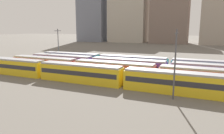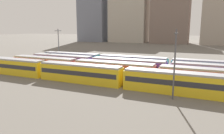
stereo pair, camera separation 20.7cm
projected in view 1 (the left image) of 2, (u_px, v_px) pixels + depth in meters
The scene contains 8 objects.
ground_plane at pixel (52, 70), 54.47m from camera, with size 600.00×600.00×0.00m, color #666059.
train_track_1 at pixel (157, 74), 40.75m from camera, with size 74.70×3.06×3.75m.
catenary_pole_0 at pixel (175, 61), 30.83m from camera, with size 0.24×3.20×10.67m.
catenary_pole_1 at pixel (58, 44), 65.33m from camera, with size 0.24×3.20×10.64m.
distant_building_0 at pixel (94, 9), 171.90m from camera, with size 23.03×21.50×53.91m, color slate.
distant_building_1 at pixel (128, 11), 160.76m from camera, with size 28.87×17.69×47.62m, color #B2A899.
distant_building_2 at pixel (170, 16), 149.07m from camera, with size 26.39×18.04×39.64m, color #7A665B.
distant_building_3 at pixel (221, 18), 136.48m from camera, with size 25.08×21.01×35.31m, color #A89989.
Camera 1 is at (35.79, -34.88, 10.76)m, focal length 33.05 mm.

